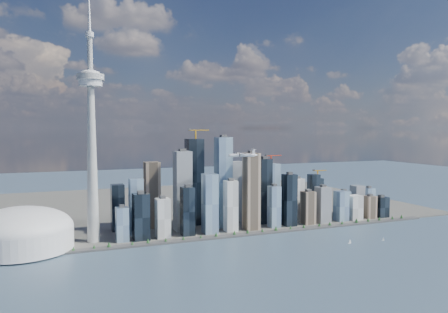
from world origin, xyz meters
name	(u,v)px	position (x,y,z in m)	size (l,w,h in m)	color
ground	(288,269)	(0.00, 0.00, 0.00)	(4000.00, 4000.00, 0.00)	#384B62
seawall	(232,236)	(0.00, 250.00, 2.00)	(1100.00, 22.00, 4.00)	#383838
land	(179,204)	(0.00, 700.00, 1.50)	(1400.00, 900.00, 3.00)	#4C4C47
shoreline_trees	(232,233)	(0.00, 250.00, 8.78)	(960.53, 7.20, 8.80)	#3F2D1E
skyscraper_cluster	(241,197)	(59.62, 336.82, 75.31)	(736.00, 142.00, 243.69)	black
needle_tower	(91,134)	(-300.00, 310.00, 235.84)	(56.00, 56.00, 550.50)	#9D9D98
dome_stadium	(21,232)	(-440.00, 300.00, 39.44)	(200.00, 200.00, 86.00)	silver
airplane	(242,155)	(4.59, 205.29, 189.77)	(68.53, 60.77, 16.71)	white
sailboat_west	(350,242)	(211.34, 101.57, 3.45)	(7.78, 2.82, 10.74)	silver
sailboat_east	(383,239)	(295.37, 94.04, 2.63)	(5.93, 2.61, 8.19)	silver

